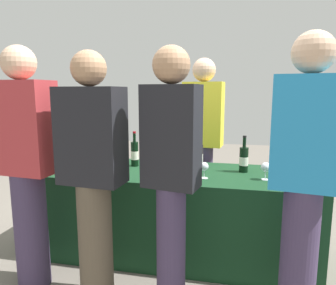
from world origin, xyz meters
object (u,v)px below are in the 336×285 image
(wine_glass_1, at_px, (89,157))
(guest_2, at_px, (171,170))
(wine_bottle_4, at_px, (244,159))
(wine_glass_0, at_px, (72,161))
(wine_glass_4, at_px, (266,168))
(wine_bottle_2, at_px, (177,155))
(guest_3, at_px, (305,172))
(wine_glass_3, at_px, (204,167))
(wine_bottle_0, at_px, (107,153))
(ice_bucket, at_px, (81,157))
(guest_1, at_px, (93,171))
(server_pouring, at_px, (203,137))
(wine_bottle_1, at_px, (135,154))
(guest_0, at_px, (26,162))
(wine_bottle_3, at_px, (199,156))
(wine_glass_2, at_px, (122,160))

(wine_glass_1, height_order, guest_2, guest_2)
(wine_bottle_4, height_order, wine_glass_1, wine_bottle_4)
(wine_glass_0, xyz_separation_m, wine_glass_4, (1.59, 0.09, 0.01))
(wine_bottle_2, relative_size, guest_3, 0.19)
(wine_bottle_4, relative_size, guest_2, 0.19)
(wine_glass_3, bearing_deg, wine_bottle_0, 164.72)
(ice_bucket, bearing_deg, wine_glass_3, -7.05)
(wine_bottle_4, xyz_separation_m, wine_glass_3, (-0.31, -0.27, -0.02))
(wine_bottle_2, distance_m, guest_1, 0.92)
(wine_glass_1, distance_m, server_pouring, 1.17)
(wine_bottle_1, relative_size, guest_2, 0.19)
(server_pouring, bearing_deg, wine_glass_0, 45.61)
(wine_glass_3, height_order, guest_1, guest_1)
(guest_3, bearing_deg, guest_2, -168.39)
(wine_glass_3, relative_size, guest_3, 0.07)
(wine_glass_3, xyz_separation_m, guest_2, (-0.15, -0.56, 0.11))
(server_pouring, bearing_deg, guest_0, 56.42)
(wine_bottle_3, height_order, ice_bucket, wine_bottle_3)
(server_pouring, xyz_separation_m, guest_2, (-0.06, -1.36, -0.02))
(wine_bottle_4, height_order, guest_3, guest_3)
(wine_bottle_2, distance_m, wine_glass_2, 0.48)
(wine_bottle_2, bearing_deg, wine_bottle_3, 14.01)
(guest_0, bearing_deg, wine_glass_1, 79.66)
(wine_glass_2, bearing_deg, wine_glass_3, -8.40)
(wine_bottle_3, bearing_deg, guest_2, -95.32)
(wine_bottle_0, height_order, wine_glass_2, wine_bottle_0)
(wine_glass_2, xyz_separation_m, guest_3, (1.35, -0.63, 0.13))
(guest_1, bearing_deg, wine_bottle_3, 60.34)
(wine_bottle_3, height_order, wine_glass_0, wine_bottle_3)
(wine_bottle_0, distance_m, wine_bottle_2, 0.66)
(wine_bottle_4, height_order, wine_glass_4, wine_bottle_4)
(wine_glass_4, xyz_separation_m, guest_3, (0.16, -0.58, 0.12))
(wine_glass_2, distance_m, wine_glass_4, 1.19)
(wine_glass_1, bearing_deg, wine_bottle_0, 52.87)
(wine_glass_0, xyz_separation_m, guest_2, (0.97, -0.53, 0.11))
(wine_glass_1, relative_size, wine_glass_4, 1.06)
(server_pouring, bearing_deg, wine_bottle_2, 79.25)
(wine_glass_2, relative_size, server_pouring, 0.07)
(wine_glass_2, distance_m, guest_2, 0.88)
(guest_2, bearing_deg, wine_glass_1, 153.84)
(wine_glass_1, bearing_deg, wine_glass_2, -0.08)
(wine_bottle_3, xyz_separation_m, guest_0, (-1.13, -0.82, 0.08))
(wine_glass_3, xyz_separation_m, guest_1, (-0.68, -0.56, 0.07))
(wine_bottle_0, distance_m, wine_glass_4, 1.40)
(ice_bucket, bearing_deg, guest_3, -20.71)
(server_pouring, bearing_deg, guest_3, 125.48)
(guest_2, bearing_deg, guest_3, 13.82)
(wine_bottle_3, xyz_separation_m, wine_glass_4, (0.54, -0.25, -0.02))
(wine_glass_2, distance_m, ice_bucket, 0.41)
(wine_bottle_0, bearing_deg, wine_glass_2, -36.07)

